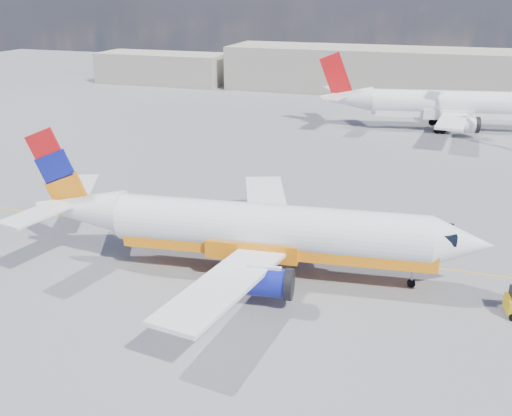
% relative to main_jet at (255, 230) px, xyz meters
% --- Properties ---
extents(ground, '(240.00, 240.00, 0.00)m').
position_rel_main_jet_xyz_m(ground, '(0.80, 1.55, -3.21)').
color(ground, '#5E5E63').
rests_on(ground, ground).
extents(taxi_line, '(70.00, 0.15, 0.01)m').
position_rel_main_jet_xyz_m(taxi_line, '(0.80, 4.55, -3.20)').
color(taxi_line, gold).
rests_on(taxi_line, ground).
extents(terminal_main, '(70.00, 14.00, 8.00)m').
position_rel_main_jet_xyz_m(terminal_main, '(5.80, 76.55, 0.79)').
color(terminal_main, '#A7A090').
rests_on(terminal_main, ground).
extents(terminal_annex, '(26.00, 10.00, 6.00)m').
position_rel_main_jet_xyz_m(terminal_annex, '(-44.20, 73.55, -0.21)').
color(terminal_annex, '#A7A090').
rests_on(terminal_annex, ground).
extents(main_jet, '(31.74, 24.94, 9.62)m').
position_rel_main_jet_xyz_m(main_jet, '(0.00, 0.00, 0.00)').
color(main_jet, white).
rests_on(main_jet, ground).
extents(second_jet, '(34.14, 26.47, 10.31)m').
position_rel_main_jet_xyz_m(second_jet, '(11.66, 48.44, 0.23)').
color(second_jet, white).
rests_on(second_jet, ground).
extents(traffic_cone, '(0.36, 0.36, 0.50)m').
position_rel_main_jet_xyz_m(traffic_cone, '(-6.41, 3.30, -2.96)').
color(traffic_cone, white).
rests_on(traffic_cone, ground).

